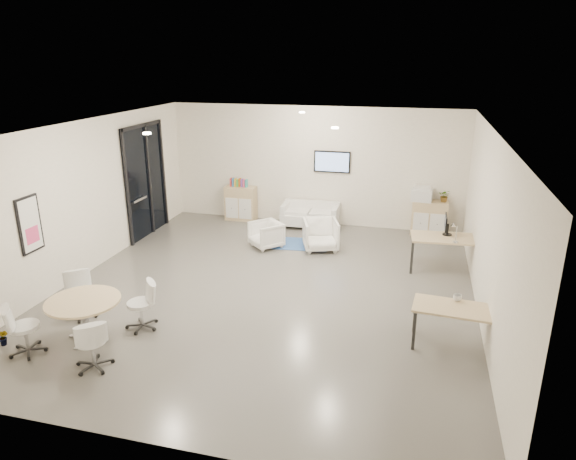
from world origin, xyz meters
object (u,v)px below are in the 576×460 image
(sideboard_left, at_px, (241,203))
(desk_front, at_px, (455,311))
(round_table, at_px, (83,305))
(desk_rear, at_px, (447,241))
(armchair_right, at_px, (321,233))
(sideboard_right, at_px, (429,218))
(loveseat, at_px, (310,216))
(armchair_left, at_px, (266,233))

(sideboard_left, height_order, desk_front, sideboard_left)
(round_table, bearing_deg, desk_rear, 37.55)
(armchair_right, bearing_deg, desk_rear, -31.21)
(sideboard_right, height_order, round_table, sideboard_right)
(loveseat, bearing_deg, desk_front, -58.36)
(armchair_left, height_order, desk_front, armchair_left)
(sideboard_left, xyz_separation_m, desk_front, (5.54, -5.52, 0.13))
(round_table, bearing_deg, sideboard_right, 51.56)
(desk_rear, bearing_deg, loveseat, 141.85)
(sideboard_right, relative_size, desk_rear, 0.58)
(loveseat, distance_m, round_table, 7.09)
(sideboard_right, bearing_deg, sideboard_left, -179.96)
(desk_rear, bearing_deg, sideboard_left, 151.47)
(sideboard_right, bearing_deg, desk_rear, -81.95)
(sideboard_left, relative_size, desk_front, 0.71)
(sideboard_left, height_order, round_table, sideboard_left)
(desk_rear, bearing_deg, sideboard_right, 93.08)
(sideboard_right, distance_m, desk_front, 5.54)
(desk_rear, bearing_deg, armchair_right, 162.87)
(sideboard_left, relative_size, round_table, 0.81)
(sideboard_right, distance_m, desk_rear, 2.44)
(loveseat, distance_m, armchair_right, 1.76)
(sideboard_right, distance_m, armchair_left, 4.30)
(sideboard_left, relative_size, desk_rear, 0.62)
(armchair_left, bearing_deg, sideboard_left, 168.07)
(armchair_right, distance_m, desk_rear, 2.93)
(desk_rear, relative_size, desk_front, 1.15)
(desk_rear, bearing_deg, round_table, -147.42)
(desk_rear, relative_size, round_table, 1.32)
(armchair_right, bearing_deg, sideboard_right, 16.37)
(sideboard_left, bearing_deg, round_table, -92.21)
(loveseat, bearing_deg, sideboard_right, 1.26)
(desk_rear, distance_m, desk_front, 3.12)
(sideboard_right, bearing_deg, armchair_right, -144.57)
(sideboard_left, distance_m, loveseat, 2.06)
(armchair_right, xyz_separation_m, round_table, (-2.91, -5.05, 0.23))
(sideboard_right, xyz_separation_m, round_table, (-5.43, -6.84, 0.19))
(sideboard_left, bearing_deg, desk_front, -44.90)
(loveseat, xyz_separation_m, armchair_left, (-0.71, -1.81, 0.04))
(sideboard_right, height_order, desk_front, sideboard_right)
(desk_rear, bearing_deg, desk_front, -94.36)
(armchair_right, bearing_deg, loveseat, 91.09)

